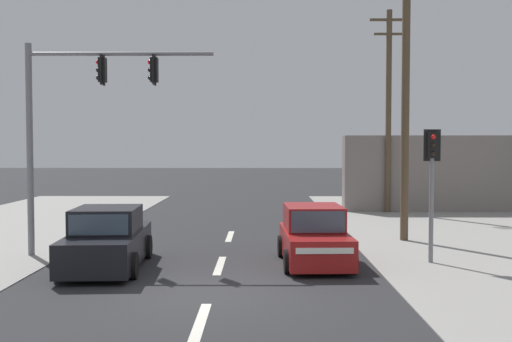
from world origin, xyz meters
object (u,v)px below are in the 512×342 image
at_px(traffic_signal_mast, 75,109).
at_px(sedan_oncoming_mid, 107,241).
at_px(hatchback_crossing_left, 314,237).
at_px(pedestal_signal_right_kerb, 432,173).
at_px(utility_pole_midground_right, 406,79).
at_px(utility_pole_background_right, 389,107).

distance_m(traffic_signal_mast, sedan_oncoming_mid, 4.07).
xyz_separation_m(traffic_signal_mast, hatchback_crossing_left, (6.65, -1.09, -3.44)).
distance_m(pedestal_signal_right_kerb, hatchback_crossing_left, 3.55).
xyz_separation_m(pedestal_signal_right_kerb, hatchback_crossing_left, (-3.11, -0.08, -1.71)).
xyz_separation_m(utility_pole_midground_right, utility_pole_background_right, (1.21, 8.29, -0.36)).
bearing_deg(sedan_oncoming_mid, traffic_signal_mast, 127.38).
bearing_deg(utility_pole_midground_right, pedestal_signal_right_kerb, -92.79).
bearing_deg(utility_pole_background_right, utility_pole_midground_right, -98.29).
distance_m(utility_pole_midground_right, hatchback_crossing_left, 6.81).
xyz_separation_m(utility_pole_background_right, traffic_signal_mast, (-11.15, -11.03, -0.78)).
bearing_deg(traffic_signal_mast, pedestal_signal_right_kerb, -5.90).
distance_m(utility_pole_background_right, hatchback_crossing_left, 13.60).
distance_m(pedestal_signal_right_kerb, sedan_oncoming_mid, 8.64).
distance_m(utility_pole_background_right, traffic_signal_mast, 15.70).
height_order(utility_pole_midground_right, sedan_oncoming_mid, utility_pole_midground_right).
bearing_deg(traffic_signal_mast, utility_pole_midground_right, 15.39).
bearing_deg(utility_pole_midground_right, traffic_signal_mast, -164.61).
bearing_deg(hatchback_crossing_left, sedan_oncoming_mid, -173.23).
relative_size(pedestal_signal_right_kerb, hatchback_crossing_left, 0.96).
height_order(pedestal_signal_right_kerb, sedan_oncoming_mid, pedestal_signal_right_kerb).
relative_size(utility_pole_background_right, traffic_signal_mast, 1.56).
bearing_deg(traffic_signal_mast, hatchback_crossing_left, -9.30).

